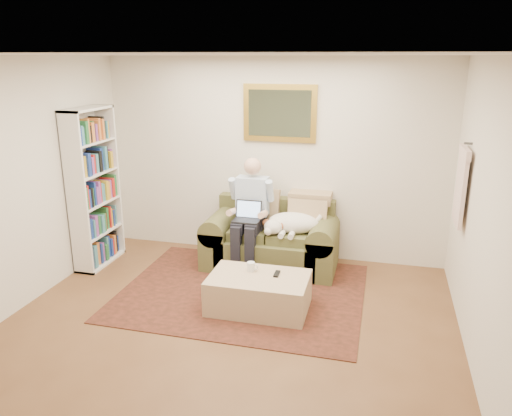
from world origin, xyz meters
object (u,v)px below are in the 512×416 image
at_px(seated_man, 249,216).
at_px(sleeping_dog, 293,223).
at_px(ottoman, 259,293).
at_px(laptop, 248,215).
at_px(coffee_mug, 251,267).
at_px(bookshelf, 94,188).
at_px(sofa, 271,245).

distance_m(seated_man, sleeping_dog, 0.55).
bearing_deg(ottoman, laptop, 111.98).
distance_m(coffee_mug, bookshelf, 2.35).
distance_m(laptop, sleeping_dog, 0.57).
xyz_separation_m(sofa, laptop, (-0.25, -0.22, 0.45)).
relative_size(sofa, ottoman, 1.59).
bearing_deg(sofa, laptop, -138.98).
bearing_deg(bookshelf, sofa, 11.52).
bearing_deg(laptop, seated_man, 90.00).
height_order(seated_man, sleeping_dog, seated_man).
height_order(sofa, ottoman, sofa).
bearing_deg(sofa, bookshelf, -168.48).
distance_m(seated_man, laptop, 0.07).
distance_m(ottoman, bookshelf, 2.56).
bearing_deg(ottoman, sleeping_dog, 81.17).
bearing_deg(sleeping_dog, seated_man, -172.87).
bearing_deg(sleeping_dog, sofa, 164.26).
height_order(laptop, sleeping_dog, laptop).
bearing_deg(ottoman, sofa, 96.46).
bearing_deg(ottoman, bookshelf, 162.93).
relative_size(seated_man, bookshelf, 0.70).
distance_m(sleeping_dog, bookshelf, 2.54).
height_order(coffee_mug, bookshelf, bookshelf).
xyz_separation_m(ottoman, coffee_mug, (-0.12, 0.12, 0.24)).
bearing_deg(laptop, bookshelf, -173.26).
height_order(sleeping_dog, coffee_mug, sleeping_dog).
xyz_separation_m(sofa, seated_man, (-0.25, -0.15, 0.41)).
relative_size(laptop, sleeping_dog, 0.47).
bearing_deg(sofa, sleeping_dog, -15.74).
height_order(laptop, ottoman, laptop).
height_order(seated_man, laptop, seated_man).
height_order(ottoman, coffee_mug, coffee_mug).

